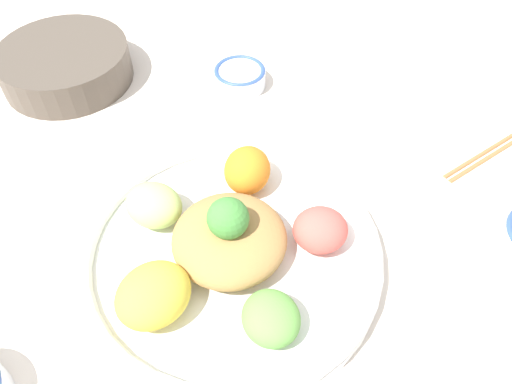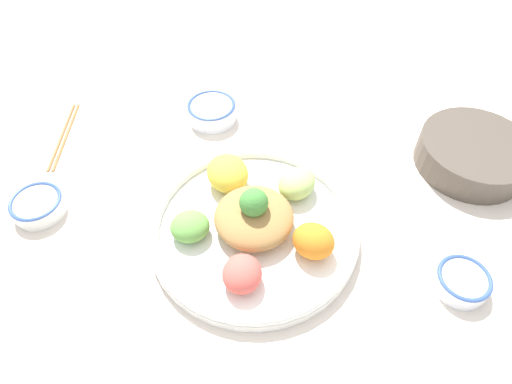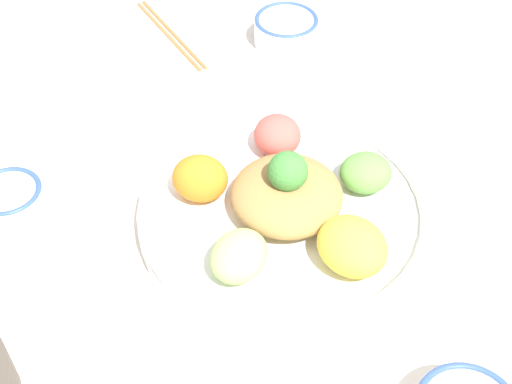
{
  "view_description": "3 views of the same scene",
  "coord_description": "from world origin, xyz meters",
  "px_view_note": "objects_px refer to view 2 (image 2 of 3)",
  "views": [
    {
      "loc": [
        -0.26,
        0.23,
        0.53
      ],
      "look_at": [
        0.01,
        -0.01,
        0.1
      ],
      "focal_mm": 35.0,
      "sensor_mm": 36.0,
      "label": 1
    },
    {
      "loc": [
        -0.17,
        -0.36,
        0.63
      ],
      "look_at": [
        0.04,
        0.07,
        0.06
      ],
      "focal_mm": 30.0,
      "sensor_mm": 36.0,
      "label": 2
    },
    {
      "loc": [
        0.41,
        0.46,
        0.68
      ],
      "look_at": [
        0.04,
        0.01,
        0.05
      ],
      "focal_mm": 50.0,
      "sensor_mm": 36.0,
      "label": 3
    }
  ],
  "objects_px": {
    "sauce_bowl_red": "(462,281)",
    "serving_spoon_main": "(412,359)",
    "salad_platter": "(254,223)",
    "sauce_bowl_dark": "(38,205)",
    "rice_bowl_blue": "(212,111)",
    "side_serving_bowl": "(472,151)",
    "chopsticks_pair_far": "(64,135)"
  },
  "relations": [
    {
      "from": "sauce_bowl_dark",
      "to": "serving_spoon_main",
      "type": "height_order",
      "value": "sauce_bowl_dark"
    },
    {
      "from": "salad_platter",
      "to": "sauce_bowl_dark",
      "type": "relative_size",
      "value": 3.95
    },
    {
      "from": "salad_platter",
      "to": "serving_spoon_main",
      "type": "height_order",
      "value": "salad_platter"
    },
    {
      "from": "salad_platter",
      "to": "side_serving_bowl",
      "type": "distance_m",
      "value": 0.46
    },
    {
      "from": "sauce_bowl_red",
      "to": "sauce_bowl_dark",
      "type": "distance_m",
      "value": 0.74
    },
    {
      "from": "serving_spoon_main",
      "to": "sauce_bowl_dark",
      "type": "bearing_deg",
      "value": -97.46
    },
    {
      "from": "rice_bowl_blue",
      "to": "sauce_bowl_dark",
      "type": "height_order",
      "value": "rice_bowl_blue"
    },
    {
      "from": "sauce_bowl_dark",
      "to": "rice_bowl_blue",
      "type": "bearing_deg",
      "value": 15.83
    },
    {
      "from": "serving_spoon_main",
      "to": "sauce_bowl_red",
      "type": "bearing_deg",
      "value": 154.52
    },
    {
      "from": "salad_platter",
      "to": "rice_bowl_blue",
      "type": "bearing_deg",
      "value": 81.85
    },
    {
      "from": "sauce_bowl_dark",
      "to": "side_serving_bowl",
      "type": "xyz_separation_m",
      "value": [
        0.8,
        -0.24,
        0.01
      ]
    },
    {
      "from": "salad_platter",
      "to": "side_serving_bowl",
      "type": "xyz_separation_m",
      "value": [
        0.46,
        -0.03,
        0.01
      ]
    },
    {
      "from": "sauce_bowl_dark",
      "to": "serving_spoon_main",
      "type": "relative_size",
      "value": 0.83
    },
    {
      "from": "rice_bowl_blue",
      "to": "side_serving_bowl",
      "type": "relative_size",
      "value": 0.49
    },
    {
      "from": "sauce_bowl_red",
      "to": "serving_spoon_main",
      "type": "height_order",
      "value": "sauce_bowl_red"
    },
    {
      "from": "sauce_bowl_red",
      "to": "sauce_bowl_dark",
      "type": "xyz_separation_m",
      "value": [
        -0.59,
        0.45,
        0.0
      ]
    },
    {
      "from": "rice_bowl_blue",
      "to": "chopsticks_pair_far",
      "type": "relative_size",
      "value": 0.54
    },
    {
      "from": "salad_platter",
      "to": "rice_bowl_blue",
      "type": "xyz_separation_m",
      "value": [
        0.05,
        0.32,
        -0.0
      ]
    },
    {
      "from": "chopsticks_pair_far",
      "to": "serving_spoon_main",
      "type": "xyz_separation_m",
      "value": [
        0.38,
        -0.7,
        -0.0
      ]
    },
    {
      "from": "side_serving_bowl",
      "to": "salad_platter",
      "type": "bearing_deg",
      "value": 176.29
    },
    {
      "from": "side_serving_bowl",
      "to": "serving_spoon_main",
      "type": "distance_m",
      "value": 0.44
    },
    {
      "from": "rice_bowl_blue",
      "to": "sauce_bowl_dark",
      "type": "distance_m",
      "value": 0.4
    },
    {
      "from": "salad_platter",
      "to": "rice_bowl_blue",
      "type": "relative_size",
      "value": 3.47
    },
    {
      "from": "salad_platter",
      "to": "serving_spoon_main",
      "type": "bearing_deg",
      "value": -69.48
    },
    {
      "from": "rice_bowl_blue",
      "to": "serving_spoon_main",
      "type": "xyz_separation_m",
      "value": [
        0.07,
        -0.62,
        -0.02
      ]
    },
    {
      "from": "salad_platter",
      "to": "rice_bowl_blue",
      "type": "height_order",
      "value": "salad_platter"
    },
    {
      "from": "rice_bowl_blue",
      "to": "serving_spoon_main",
      "type": "height_order",
      "value": "rice_bowl_blue"
    },
    {
      "from": "chopsticks_pair_far",
      "to": "side_serving_bowl",
      "type": "bearing_deg",
      "value": -96.46
    },
    {
      "from": "rice_bowl_blue",
      "to": "serving_spoon_main",
      "type": "relative_size",
      "value": 0.94
    },
    {
      "from": "side_serving_bowl",
      "to": "serving_spoon_main",
      "type": "bearing_deg",
      "value": -142.34
    },
    {
      "from": "serving_spoon_main",
      "to": "salad_platter",
      "type": "bearing_deg",
      "value": -118.45
    },
    {
      "from": "rice_bowl_blue",
      "to": "serving_spoon_main",
      "type": "bearing_deg",
      "value": -83.78
    }
  ]
}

